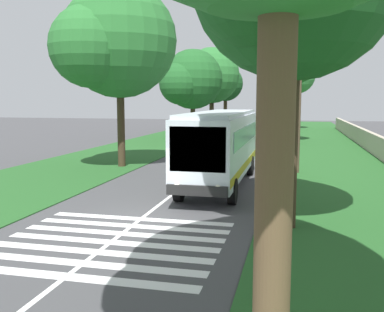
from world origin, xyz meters
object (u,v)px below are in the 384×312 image
(coach_bus, at_px, (221,143))
(roadside_tree_left_3, at_px, (115,43))
(roadside_tree_left_1, at_px, (225,85))
(trailing_car_0, at_px, (253,138))
(trailing_car_1, at_px, (261,132))
(roadside_tree_left_0, at_px, (211,77))
(roadside_tree_left_2, at_px, (191,81))
(roadside_tree_right_0, at_px, (296,77))
(utility_pole, at_px, (299,105))
(roadside_tree_right_2, at_px, (295,61))

(coach_bus, height_order, roadside_tree_left_3, roadside_tree_left_3)
(roadside_tree_left_1, bearing_deg, trailing_car_0, -164.89)
(trailing_car_1, bearing_deg, roadside_tree_left_0, 52.59)
(roadside_tree_left_0, bearing_deg, roadside_tree_left_2, 178.55)
(trailing_car_0, bearing_deg, roadside_tree_left_2, 60.53)
(roadside_tree_left_1, height_order, roadside_tree_right_0, roadside_tree_right_0)
(trailing_car_0, xyz_separation_m, utility_pole, (-15.66, -4.03, 3.34))
(coach_bus, xyz_separation_m, roadside_tree_left_3, (4.67, 7.53, 5.68))
(roadside_tree_left_1, xyz_separation_m, roadside_tree_right_0, (-0.54, -10.56, 1.04))
(utility_pole, bearing_deg, roadside_tree_left_0, 20.19)
(trailing_car_1, relative_size, roadside_tree_left_2, 0.45)
(roadside_tree_left_3, distance_m, roadside_tree_right_2, 22.21)
(roadside_tree_left_3, distance_m, utility_pole, 11.94)
(trailing_car_0, xyz_separation_m, roadside_tree_left_3, (-15.71, 7.29, 7.16))
(trailing_car_0, distance_m, trailing_car_1, 8.46)
(roadside_tree_left_1, xyz_separation_m, roadside_tree_left_3, (-40.61, 0.57, 1.26))
(roadside_tree_left_0, relative_size, roadside_tree_left_1, 1.16)
(coach_bus, height_order, trailing_car_0, coach_bus)
(roadside_tree_left_2, distance_m, utility_pole, 22.64)
(coach_bus, height_order, trailing_car_1, coach_bus)
(trailing_car_0, height_order, roadside_tree_right_0, roadside_tree_right_0)
(coach_bus, bearing_deg, utility_pole, -38.74)
(trailing_car_1, xyz_separation_m, utility_pole, (-24.12, -3.92, 3.34))
(roadside_tree_left_0, xyz_separation_m, roadside_tree_left_3, (-29.43, 0.51, 0.64))
(roadside_tree_left_2, xyz_separation_m, utility_pole, (-19.63, -11.05, -2.26))
(coach_bus, xyz_separation_m, roadside_tree_left_2, (24.34, 7.27, 4.12))
(trailing_car_1, xyz_separation_m, roadside_tree_left_3, (-24.17, 7.40, 7.16))
(trailing_car_1, distance_m, roadside_tree_left_3, 26.27)
(roadside_tree_left_0, relative_size, roadside_tree_left_2, 1.13)
(roadside_tree_right_0, bearing_deg, roadside_tree_left_0, 135.05)
(roadside_tree_left_1, bearing_deg, roadside_tree_left_2, 179.18)
(coach_bus, relative_size, roadside_tree_right_0, 1.08)
(roadside_tree_left_0, height_order, roadside_tree_left_1, roadside_tree_left_0)
(trailing_car_0, distance_m, roadside_tree_left_3, 18.74)
(trailing_car_0, distance_m, roadside_tree_left_1, 26.46)
(trailing_car_1, bearing_deg, roadside_tree_left_2, 122.22)
(trailing_car_0, bearing_deg, roadside_tree_left_1, 15.11)
(trailing_car_1, bearing_deg, roadside_tree_left_3, 162.98)
(roadside_tree_left_0, height_order, roadside_tree_right_0, roadside_tree_left_0)
(utility_pole, bearing_deg, roadside_tree_right_2, 1.06)
(coach_bus, xyz_separation_m, roadside_tree_left_0, (34.10, 7.02, 5.04))
(coach_bus, xyz_separation_m, trailing_car_1, (28.84, 0.14, -1.48))
(roadside_tree_left_2, bearing_deg, roadside_tree_left_0, -1.45)
(roadside_tree_left_3, relative_size, roadside_tree_right_0, 1.13)
(coach_bus, bearing_deg, roadside_tree_left_2, 16.62)
(roadside_tree_left_1, distance_m, roadside_tree_left_2, 20.94)
(roadside_tree_left_3, xyz_separation_m, roadside_tree_right_2, (19.31, -10.96, 0.33))
(roadside_tree_right_2, bearing_deg, coach_bus, 171.87)
(roadside_tree_left_1, bearing_deg, roadside_tree_left_0, 179.74)
(coach_bus, relative_size, utility_pole, 1.46)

